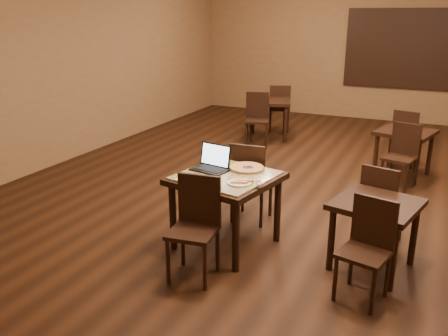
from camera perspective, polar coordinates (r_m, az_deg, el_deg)
The scene contains 23 objects.
ground at distance 6.46m, azimuth 10.72°, elevation -2.79°, with size 10.00×10.00×0.00m, color black.
wall_back at distance 11.00m, azimuth 18.03°, elevation 13.30°, with size 8.00×0.02×3.00m, color olive.
wall_left at distance 8.03m, azimuth -17.97°, elevation 11.78°, with size 0.02×10.00×3.00m, color olive.
mural at distance 10.90m, azimuth 20.69°, elevation 13.26°, with size 2.34×0.05×1.64m.
tiled_table at distance 4.70m, azimuth 0.25°, elevation -1.98°, with size 1.08×1.08×0.76m.
chair_main_near at distance 4.25m, azimuth -3.40°, elevation -6.36°, with size 0.45×0.45×0.92m.
chair_main_far at distance 5.28m, azimuth 3.10°, elevation -1.23°, with size 0.42×0.42×0.94m.
laptop at distance 4.82m, azimuth -1.37°, elevation 0.63°, with size 0.39×0.33×0.24m.
plate at distance 4.42m, azimuth 1.87°, elevation -1.79°, with size 0.23×0.23×0.01m, color white.
pizza_slice at distance 4.42m, azimuth 1.87°, elevation -1.60°, with size 0.19×0.19×0.02m, color beige, non-canonical shape.
pizza_pan at distance 4.83m, azimuth 2.74°, elevation -0.10°, with size 0.39×0.39×0.01m, color silver.
pizza_whole at distance 4.82m, azimuth 2.74°, elevation 0.06°, with size 0.35×0.35×0.02m.
spatula at distance 4.80m, azimuth 2.87°, elevation 0.05°, with size 0.09×0.22×0.01m, color silver.
napkin_roll at distance 4.39m, azimuth 4.24°, elevation -1.82°, with size 0.09×0.17×0.04m.
other_table_a at distance 7.28m, azimuth 20.92°, elevation 3.35°, with size 0.88×0.88×0.68m.
other_table_a_chair_near at distance 6.80m, azimuth 20.64°, elevation 1.79°, with size 0.46×0.46×0.88m.
other_table_a_chair_far at distance 7.80m, azimuth 21.05°, elevation 3.74°, with size 0.46×0.46×0.88m.
other_table_b at distance 8.99m, azimuth 5.44°, elevation 7.37°, with size 0.98×0.98×0.72m.
other_table_b_chair_near at distance 8.50m, azimuth 3.99°, elevation 6.29°, with size 0.52×0.52×0.94m.
other_table_b_chair_far at distance 9.50m, azimuth 6.71°, elevation 7.48°, with size 0.52×0.52×0.94m.
other_table_c at distance 4.54m, azimuth 17.78°, elevation -5.18°, with size 0.85×0.85×0.66m.
other_table_c_chair_near at distance 4.11m, azimuth 16.94°, elevation -8.64°, with size 0.44×0.44×0.86m.
other_table_c_chair_far at distance 5.02m, azimuth 18.31°, elevation -3.75°, with size 0.44×0.44×0.86m.
Camera 1 is at (1.41, -5.88, 2.29)m, focal length 38.00 mm.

